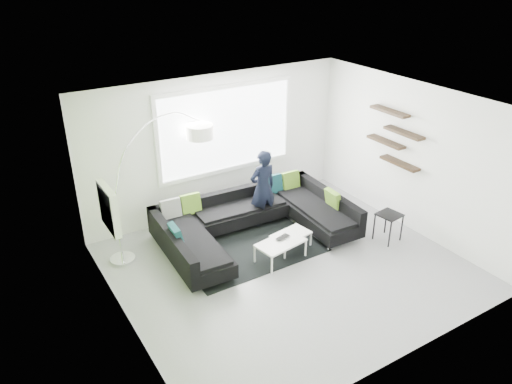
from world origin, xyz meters
TOP-DOWN VIEW (x-y plane):
  - ground at (0.00, 0.00)m, footprint 5.50×5.50m
  - room_shell at (0.04, 0.21)m, footprint 5.54×5.04m
  - sectional_sofa at (-0.00, 1.04)m, footprint 3.51×2.28m
  - rug at (-0.29, 0.91)m, footprint 2.49×1.82m
  - coffee_table at (0.19, 0.35)m, footprint 1.17×0.80m
  - arc_lamp at (-2.33, 1.67)m, footprint 2.38×1.44m
  - side_table at (2.05, -0.24)m, footprint 0.44×0.44m
  - person at (0.43, 1.50)m, footprint 0.57×0.38m
  - laptop at (0.12, 0.30)m, footprint 0.37×0.32m

SIDE VIEW (x-z plane):
  - ground at x=0.00m, z-range 0.00..0.00m
  - rug at x=-0.29m, z-range 0.00..0.01m
  - coffee_table at x=0.19m, z-range 0.00..0.36m
  - side_table at x=2.05m, z-range 0.00..0.54m
  - sectional_sofa at x=0.00m, z-range -0.04..0.69m
  - laptop at x=0.12m, z-range 0.36..0.38m
  - person at x=0.43m, z-range 0.00..1.52m
  - arc_lamp at x=-2.33m, z-range 0.00..2.36m
  - room_shell at x=0.04m, z-range 0.40..3.22m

